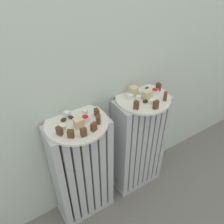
{
  "coord_description": "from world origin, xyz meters",
  "views": [
    {
      "loc": [
        -0.47,
        -0.46,
        1.3
      ],
      "look_at": [
        0.0,
        0.28,
        0.64
      ],
      "focal_mm": 36.78,
      "sensor_mm": 36.0,
      "label": 1
    }
  ],
  "objects_px": {
    "radiator_left": "(82,172)",
    "jam_bowl_left": "(85,118)",
    "plate_right": "(143,98)",
    "radiator_right": "(138,145)",
    "plate_left": "(76,123)",
    "jam_bowl_right": "(155,91)",
    "fork": "(146,96)"
  },
  "relations": [
    {
      "from": "plate_right",
      "to": "jam_bowl_right",
      "type": "bearing_deg",
      "value": -1.69
    },
    {
      "from": "radiator_left",
      "to": "plate_right",
      "type": "relative_size",
      "value": 2.3
    },
    {
      "from": "radiator_right",
      "to": "jam_bowl_right",
      "type": "xyz_separation_m",
      "value": [
        0.08,
        -0.0,
        0.35
      ]
    },
    {
      "from": "radiator_left",
      "to": "fork",
      "type": "relative_size",
      "value": 7.02
    },
    {
      "from": "radiator_right",
      "to": "jam_bowl_left",
      "type": "height_order",
      "value": "jam_bowl_left"
    },
    {
      "from": "plate_left",
      "to": "radiator_left",
      "type": "bearing_deg",
      "value": -33.69
    },
    {
      "from": "radiator_right",
      "to": "plate_right",
      "type": "bearing_deg",
      "value": 90.0
    },
    {
      "from": "jam_bowl_left",
      "to": "plate_left",
      "type": "bearing_deg",
      "value": 159.75
    },
    {
      "from": "radiator_left",
      "to": "plate_right",
      "type": "distance_m",
      "value": 0.5
    },
    {
      "from": "radiator_left",
      "to": "plate_right",
      "type": "bearing_deg",
      "value": 0.0
    },
    {
      "from": "radiator_left",
      "to": "jam_bowl_left",
      "type": "height_order",
      "value": "jam_bowl_left"
    },
    {
      "from": "plate_right",
      "to": "radiator_right",
      "type": "bearing_deg",
      "value": -90.0
    },
    {
      "from": "plate_right",
      "to": "jam_bowl_left",
      "type": "distance_m",
      "value": 0.33
    },
    {
      "from": "radiator_left",
      "to": "jam_bowl_left",
      "type": "bearing_deg",
      "value": -20.25
    },
    {
      "from": "radiator_left",
      "to": "plate_right",
      "type": "height_order",
      "value": "plate_right"
    },
    {
      "from": "plate_left",
      "to": "fork",
      "type": "height_order",
      "value": "fork"
    },
    {
      "from": "radiator_left",
      "to": "plate_left",
      "type": "height_order",
      "value": "plate_left"
    },
    {
      "from": "jam_bowl_left",
      "to": "jam_bowl_right",
      "type": "height_order",
      "value": "jam_bowl_left"
    },
    {
      "from": "radiator_left",
      "to": "plate_left",
      "type": "xyz_separation_m",
      "value": [
        -0.0,
        0.0,
        0.34
      ]
    },
    {
      "from": "radiator_right",
      "to": "jam_bowl_right",
      "type": "height_order",
      "value": "jam_bowl_right"
    },
    {
      "from": "radiator_right",
      "to": "plate_right",
      "type": "xyz_separation_m",
      "value": [
        0.0,
        0.0,
        0.34
      ]
    },
    {
      "from": "plate_right",
      "to": "fork",
      "type": "xyz_separation_m",
      "value": [
        0.02,
        -0.0,
        0.01
      ]
    },
    {
      "from": "jam_bowl_right",
      "to": "radiator_right",
      "type": "bearing_deg",
      "value": 178.31
    },
    {
      "from": "radiator_left",
      "to": "jam_bowl_left",
      "type": "distance_m",
      "value": 0.36
    },
    {
      "from": "jam_bowl_left",
      "to": "jam_bowl_right",
      "type": "bearing_deg",
      "value": 1.65
    },
    {
      "from": "plate_left",
      "to": "jam_bowl_right",
      "type": "bearing_deg",
      "value": -0.29
    },
    {
      "from": "radiator_left",
      "to": "radiator_right",
      "type": "xyz_separation_m",
      "value": [
        0.37,
        0.0,
        -0.0
      ]
    },
    {
      "from": "radiator_left",
      "to": "fork",
      "type": "height_order",
      "value": "fork"
    },
    {
      "from": "jam_bowl_left",
      "to": "radiator_left",
      "type": "bearing_deg",
      "value": 159.75
    },
    {
      "from": "jam_bowl_right",
      "to": "fork",
      "type": "relative_size",
      "value": 0.41
    },
    {
      "from": "radiator_right",
      "to": "jam_bowl_right",
      "type": "distance_m",
      "value": 0.36
    },
    {
      "from": "radiator_left",
      "to": "radiator_right",
      "type": "relative_size",
      "value": 1.0
    }
  ]
}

